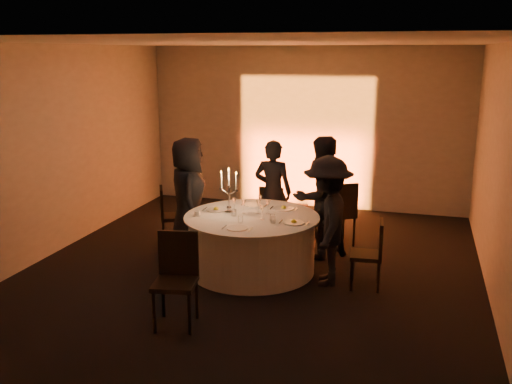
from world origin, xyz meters
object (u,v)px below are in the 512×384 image
(chair_right, at_px, (372,251))
(guest_left, at_px, (189,196))
(chair_left, at_px, (169,212))
(guest_back_right, at_px, (320,197))
(chair_back_right, at_px, (341,210))
(guest_back_left, at_px, (273,192))
(banquet_table, at_px, (252,244))
(candelabra, at_px, (229,197))
(chair_front, at_px, (177,273))
(coffee_cup, at_px, (197,214))
(chair_back_left, at_px, (273,210))
(guest_right, at_px, (327,221))

(chair_right, height_order, guest_left, guest_left)
(chair_left, distance_m, guest_back_right, 2.34)
(chair_back_right, distance_m, chair_right, 1.60)
(chair_right, distance_m, guest_back_left, 2.15)
(chair_left, bearing_deg, banquet_table, -141.23)
(candelabra, bearing_deg, chair_front, -90.19)
(guest_left, xyz_separation_m, coffee_cup, (0.39, -0.65, -0.05))
(chair_right, relative_size, guest_back_left, 0.54)
(chair_left, relative_size, guest_back_left, 0.56)
(chair_left, distance_m, guest_back_left, 1.62)
(chair_back_left, distance_m, coffee_cup, 1.69)
(chair_left, xyz_separation_m, coffee_cup, (0.83, -0.90, 0.30))
(chair_back_right, bearing_deg, chair_front, 32.76)
(guest_right, bearing_deg, guest_back_left, -150.08)
(chair_front, bearing_deg, guest_back_left, 73.51)
(guest_left, distance_m, guest_back_right, 1.90)
(guest_back_right, relative_size, candelabra, 2.79)
(banquet_table, xyz_separation_m, guest_right, (1.03, -0.14, 0.44))
(chair_back_right, distance_m, guest_back_right, 0.67)
(banquet_table, height_order, candelabra, candelabra)
(chair_front, height_order, guest_right, guest_right)
(banquet_table, xyz_separation_m, chair_right, (1.60, -0.12, 0.10))
(chair_front, distance_m, guest_back_right, 2.75)
(banquet_table, height_order, guest_right, guest_right)
(candelabra, bearing_deg, coffee_cup, -145.04)
(chair_right, height_order, guest_right, guest_right)
(chair_back_left, xyz_separation_m, candelabra, (-0.28, -1.27, 0.50))
(banquet_table, distance_m, guest_left, 1.28)
(guest_back_left, xyz_separation_m, guest_right, (1.06, -1.39, 0.02))
(guest_left, bearing_deg, chair_front, 176.76)
(chair_back_right, distance_m, coffee_cup, 2.31)
(chair_front, height_order, candelabra, candelabra)
(chair_front, bearing_deg, chair_back_right, 55.74)
(banquet_table, relative_size, chair_back_left, 2.06)
(chair_back_right, bearing_deg, guest_right, 57.80)
(guest_back_left, distance_m, coffee_cup, 1.59)
(coffee_cup, height_order, candelabra, candelabra)
(guest_back_right, distance_m, coffee_cup, 1.79)
(chair_back_left, height_order, guest_left, guest_left)
(guest_back_left, height_order, guest_back_right, guest_back_right)
(chair_right, bearing_deg, chair_front, -55.93)
(banquet_table, bearing_deg, coffee_cup, -164.37)
(chair_back_right, height_order, guest_back_right, guest_back_right)
(candelabra, bearing_deg, guest_left, 152.23)
(guest_back_left, relative_size, guest_back_right, 0.91)
(chair_back_left, relative_size, guest_right, 0.53)
(coffee_cup, bearing_deg, guest_back_left, 65.37)
(chair_back_left, height_order, candelabra, candelabra)
(guest_right, xyz_separation_m, coffee_cup, (-1.73, -0.06, -0.03))
(chair_front, bearing_deg, chair_right, 28.25)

